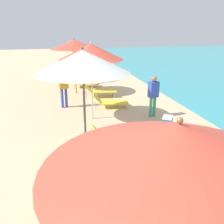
{
  "coord_description": "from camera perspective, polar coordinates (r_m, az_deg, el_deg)",
  "views": [
    {
      "loc": [
        -1.85,
        1.28,
        3.22
      ],
      "look_at": [
        -0.49,
        7.11,
        1.17
      ],
      "focal_mm": 40.62,
      "sensor_mm": 36.0,
      "label": 1
    }
  ],
  "objects": [
    {
      "name": "lounger_third_inland",
      "position": [
        5.14,
        2.05,
        -16.15
      ],
      "size": [
        1.33,
        0.77,
        0.52
      ],
      "rotation": [
        0.0,
        0.0,
        0.17
      ],
      "color": "yellow",
      "rests_on": "ground"
    },
    {
      "name": "person_walking_far",
      "position": [
        10.44,
        -10.89,
        6.2
      ],
      "size": [
        0.4,
        0.3,
        1.62
      ],
      "rotation": [
        0.0,
        0.0,
        4.97
      ],
      "color": "#334CB2",
      "rests_on": "ground"
    },
    {
      "name": "umbrella_fourth",
      "position": [
        8.7,
        -4.75,
        13.37
      ],
      "size": [
        2.19,
        2.19,
        2.72
      ],
      "color": "silver",
      "rests_on": "ground"
    },
    {
      "name": "person_walking_near",
      "position": [
        9.29,
        9.29,
        4.31
      ],
      "size": [
        0.41,
        0.32,
        1.52
      ],
      "rotation": [
        0.0,
        0.0,
        5.01
      ],
      "color": "#3F9972",
      "rests_on": "ground"
    },
    {
      "name": "umbrella_fifth",
      "position": [
        12.43,
        -8.51,
        14.82
      ],
      "size": [
        2.25,
        2.25,
        2.65
      ],
      "color": "olive",
      "rests_on": "ground"
    },
    {
      "name": "lounger_farthest_inland",
      "position": [
        14.89,
        -5.76,
        7.59
      ],
      "size": [
        1.54,
        0.86,
        0.63
      ],
      "rotation": [
        0.0,
        0.0,
        0.22
      ],
      "color": "yellow",
      "rests_on": "ground"
    },
    {
      "name": "lounger_fourth_shoreside",
      "position": [
        10.41,
        -0.62,
        2.45
      ],
      "size": [
        1.5,
        0.78,
        0.61
      ],
      "rotation": [
        0.0,
        0.0,
        -0.14
      ],
      "color": "yellow",
      "rests_on": "ground"
    },
    {
      "name": "umbrella_third",
      "position": [
        5.36,
        -6.6,
        11.13
      ],
      "size": [
        2.0,
        2.0,
        2.81
      ],
      "color": "#4C4C51",
      "rests_on": "ground"
    },
    {
      "name": "lounger_fifth_inland",
      "position": [
        11.98,
        -2.95,
        4.95
      ],
      "size": [
        1.62,
        0.8,
        0.66
      ],
      "rotation": [
        0.0,
        0.0,
        -0.11
      ],
      "color": "yellow",
      "rests_on": "ground"
    },
    {
      "name": "umbrella_second",
      "position": [
        2.39,
        14.51,
        -7.83
      ],
      "size": [
        2.57,
        2.57,
        2.46
      ],
      "color": "olive",
      "rests_on": "ground"
    },
    {
      "name": "lounger_third_shoreside",
      "position": [
        7.27,
        0.58,
        -5.01
      ],
      "size": [
        1.46,
        0.77,
        0.59
      ],
      "rotation": [
        0.0,
        0.0,
        0.11
      ],
      "color": "yellow",
      "rests_on": "ground"
    },
    {
      "name": "umbrella_farthest",
      "position": [
        15.63,
        -8.72,
        14.79
      ],
      "size": [
        2.2,
        2.2,
        2.42
      ],
      "color": "#4C4C51",
      "rests_on": "ground"
    },
    {
      "name": "lounger_second_shoreside",
      "position": [
        4.75,
        16.5,
        -20.92
      ],
      "size": [
        1.34,
        0.8,
        0.45
      ],
      "rotation": [
        0.0,
        0.0,
        -0.14
      ],
      "color": "white",
      "rests_on": "ground"
    },
    {
      "name": "lounger_fifth_shoreside",
      "position": [
        14.01,
        -6.11,
        6.55
      ],
      "size": [
        1.59,
        0.91,
        0.51
      ],
      "rotation": [
        0.0,
        0.0,
        -0.16
      ],
      "color": "yellow",
      "rests_on": "ground"
    },
    {
      "name": "lounger_farthest_shoreside",
      "position": [
        16.85,
        -5.95,
        8.93
      ],
      "size": [
        1.59,
        0.99,
        0.61
      ],
      "rotation": [
        0.0,
        0.0,
        -0.22
      ],
      "color": "#4CA572",
      "rests_on": "ground"
    },
    {
      "name": "cooler_box",
      "position": [
        8.73,
        12.37,
        -2.01
      ],
      "size": [
        0.5,
        0.53,
        0.33
      ],
      "color": "#2659B2",
      "rests_on": "ground"
    }
  ]
}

